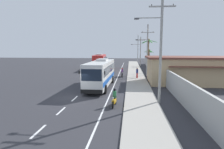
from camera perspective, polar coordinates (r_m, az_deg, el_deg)
ground_plane at (r=20.51m, az=-10.83°, el=-6.80°), size 160.00×160.00×0.00m
sidewalk_kerb at (r=29.49m, az=7.60°, el=-2.08°), size 3.20×90.00×0.14m
lane_markings at (r=33.90m, az=-0.47°, el=-0.82°), size 3.63×71.00×0.01m
boundary_wall at (r=33.62m, az=13.88°, el=0.92°), size 0.24×60.00×2.38m
coach_bus_foreground at (r=25.28m, az=-3.42°, el=0.57°), size 3.03×11.09×3.71m
coach_bus_far_lane at (r=47.25m, az=-3.75°, el=4.06°), size 3.48×10.73×3.82m
motorcycle_beside_bus at (r=17.05m, az=0.71°, el=-7.42°), size 0.56×1.96×1.61m
motorcycle_trailing at (r=34.25m, az=3.06°, el=0.38°), size 0.56×1.96×1.64m
pedestrian_near_kerb at (r=32.35m, az=7.62°, el=0.56°), size 0.36×0.36×1.73m
utility_pole_nearest at (r=17.91m, az=14.35°, el=8.52°), size 3.66×0.24×10.15m
utility_pole_mid at (r=35.81m, az=10.55°, el=7.64°), size 3.42×0.24×9.52m
utility_pole_far at (r=53.71m, az=8.49°, el=7.17°), size 3.93×0.24×8.35m
utility_pole_distant at (r=71.67m, az=7.85°, el=7.89°), size 1.86×0.24×10.09m
palm_nearest at (r=54.78m, az=11.18°, el=6.01°), size 2.82×2.68×4.89m
palm_second at (r=39.42m, az=10.96°, el=7.69°), size 3.27×3.38×7.08m
roadside_building at (r=30.46m, az=24.99°, el=1.22°), size 15.45×7.38×3.96m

